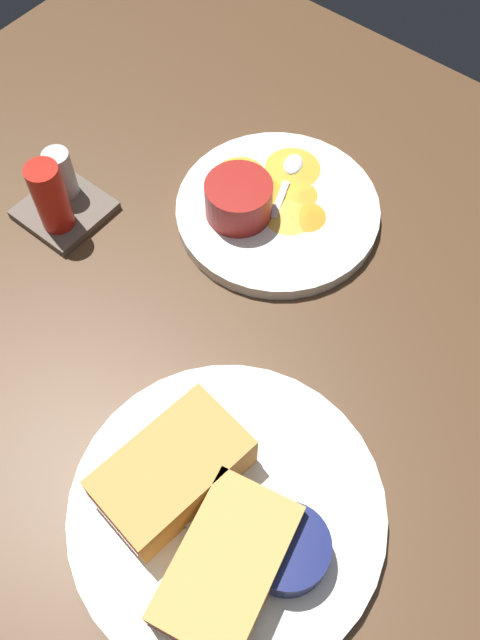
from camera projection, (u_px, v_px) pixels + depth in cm
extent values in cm
cube|color=#4C331E|center=(194.00, 376.00, 68.99)|extent=(110.00, 110.00, 3.00)
cylinder|color=silver|center=(227.00, 511.00, 59.84)|extent=(27.89, 27.89, 1.60)
cube|color=#C68C42|center=(173.00, 471.00, 58.36)|extent=(13.91, 9.28, 4.80)
cube|color=#DB938E|center=(173.00, 471.00, 58.36)|extent=(14.08, 8.72, 0.80)
cube|color=tan|center=(228.00, 566.00, 54.40)|extent=(14.32, 10.20, 4.80)
cube|color=#DB938E|center=(228.00, 566.00, 54.40)|extent=(14.45, 9.66, 0.80)
cylinder|color=#0C144C|center=(287.00, 549.00, 55.76)|extent=(7.11, 7.11, 3.37)
cylinder|color=black|center=(288.00, 546.00, 54.65)|extent=(5.83, 5.83, 0.60)
cube|color=silver|center=(175.00, 519.00, 58.41)|extent=(2.82, 5.39, 0.40)
ellipsoid|color=silver|center=(237.00, 538.00, 57.49)|extent=(3.25, 3.79, 0.80)
cylinder|color=silver|center=(278.00, 211.00, 76.92)|extent=(22.96, 22.96, 1.60)
cylinder|color=maroon|center=(239.00, 199.00, 73.89)|extent=(7.40, 7.40, 4.39)
cylinder|color=olive|center=(239.00, 188.00, 72.35)|extent=(6.07, 6.07, 0.60)
cube|color=silver|center=(280.00, 200.00, 76.35)|extent=(5.43, 2.70, 0.40)
ellipsoid|color=silver|center=(293.00, 164.00, 78.87)|extent=(3.77, 3.19, 0.80)
cone|color=gold|center=(293.00, 167.00, 78.82)|extent=(7.85, 7.85, 0.60)
cone|color=gold|center=(300.00, 193.00, 76.78)|extent=(5.87, 5.87, 0.60)
cone|color=orange|center=(257.00, 191.00, 76.95)|extent=(7.48, 7.48, 0.60)
cone|color=gold|center=(240.00, 175.00, 78.19)|extent=(6.33, 6.33, 0.60)
cone|color=orange|center=(307.00, 215.00, 75.20)|extent=(4.56, 4.56, 0.60)
cone|color=gold|center=(289.00, 213.00, 75.32)|extent=(7.18, 7.18, 0.60)
cube|color=brown|center=(65.00, 210.00, 77.35)|extent=(9.00, 9.00, 1.00)
cylinder|color=red|center=(50.00, 197.00, 72.17)|extent=(3.60, 3.60, 8.50)
cylinder|color=#B2B2B2|center=(61.00, 174.00, 75.49)|extent=(3.00, 3.00, 6.00)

